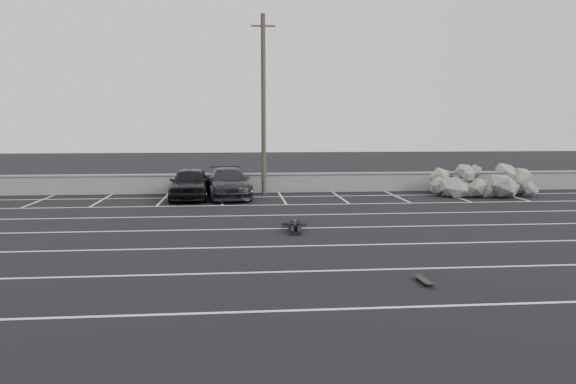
{
  "coord_description": "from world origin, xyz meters",
  "views": [
    {
      "loc": [
        -1.35,
        -16.86,
        3.72
      ],
      "look_at": [
        0.76,
        5.71,
        1.0
      ],
      "focal_mm": 35.0,
      "sensor_mm": 36.0,
      "label": 1
    }
  ],
  "objects": [
    {
      "name": "riprap_pile",
      "position": [
        11.86,
        11.46,
        0.52
      ],
      "size": [
        5.64,
        3.74,
        1.37
      ],
      "color": "gray",
      "rests_on": "ground"
    },
    {
      "name": "skateboard",
      "position": [
        3.05,
        -4.34,
        0.07
      ],
      "size": [
        0.23,
        0.73,
        0.09
      ],
      "rotation": [
        0.0,
        0.0,
        0.05
      ],
      "color": "black",
      "rests_on": "ground"
    },
    {
      "name": "car_right",
      "position": [
        -1.74,
        11.94,
        0.75
      ],
      "size": [
        2.61,
        5.34,
        1.5
      ],
      "primitive_type": "imported",
      "rotation": [
        0.0,
        0.0,
        0.1
      ],
      "color": "black",
      "rests_on": "ground"
    },
    {
      "name": "stall_lines",
      "position": [
        -0.08,
        4.41,
        0.0
      ],
      "size": [
        36.0,
        20.05,
        0.01
      ],
      "color": "silver",
      "rests_on": "ground"
    },
    {
      "name": "utility_pole",
      "position": [
        0.15,
        13.2,
        4.8
      ],
      "size": [
        1.26,
        0.25,
        9.48
      ],
      "color": "#4C4238",
      "rests_on": "ground"
    },
    {
      "name": "person",
      "position": [
        0.74,
        2.9,
        0.24
      ],
      "size": [
        1.33,
        2.57,
        0.48
      ],
      "primitive_type": null,
      "rotation": [
        0.0,
        0.0,
        -0.08
      ],
      "color": "black",
      "rests_on": "ground"
    },
    {
      "name": "ground",
      "position": [
        0.0,
        0.0,
        0.0
      ],
      "size": [
        120.0,
        120.0,
        0.0
      ],
      "primitive_type": "plane",
      "color": "black",
      "rests_on": "ground"
    },
    {
      "name": "trash_bin",
      "position": [
        10.59,
        13.6,
        0.45
      ],
      "size": [
        0.77,
        0.77,
        0.89
      ],
      "rotation": [
        0.0,
        0.0,
        0.41
      ],
      "color": "black",
      "rests_on": "ground"
    },
    {
      "name": "car_left",
      "position": [
        -3.66,
        11.56,
        0.79
      ],
      "size": [
        1.9,
        4.66,
        1.58
      ],
      "primitive_type": "imported",
      "rotation": [
        0.0,
        0.0,
        0.01
      ],
      "color": "black",
      "rests_on": "ground"
    },
    {
      "name": "seawall",
      "position": [
        0.0,
        14.0,
        0.55
      ],
      "size": [
        50.0,
        0.45,
        1.06
      ],
      "color": "gray",
      "rests_on": "ground"
    }
  ]
}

